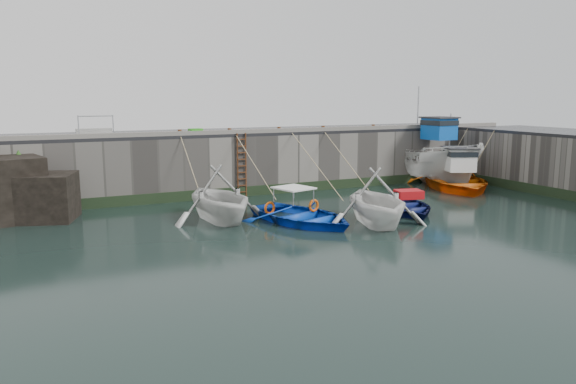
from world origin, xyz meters
name	(u,v)px	position (x,y,z in m)	size (l,w,h in m)	color
ground	(392,237)	(0.00, 0.00, 0.00)	(120.00, 120.00, 0.00)	black
quay_back	(259,160)	(0.00, 12.50, 1.50)	(30.00, 5.00, 3.00)	slate
road_back	(259,131)	(0.00, 12.50, 3.08)	(30.00, 5.00, 0.16)	black
kerb_back	(276,131)	(0.00, 10.15, 3.26)	(30.00, 0.30, 0.20)	slate
algae_back	(278,189)	(0.00, 9.96, 0.25)	(30.00, 0.08, 0.50)	black
algae_right	(562,194)	(11.96, 2.50, 0.25)	(0.08, 15.00, 0.50)	black
ladder	(242,165)	(-2.00, 9.91, 1.59)	(0.51, 0.08, 3.20)	#3F1E0F
boat_near_white	(220,220)	(-4.76, 5.28, 0.00)	(4.20, 4.86, 2.56)	silver
boat_near_white_rope	(195,205)	(-4.76, 8.89, 0.00)	(0.04, 3.42, 3.10)	tan
boat_near_blue	(302,222)	(-1.90, 3.46, 0.00)	(3.66, 5.13, 1.06)	#0C3DB9
boat_near_blue_rope	(259,203)	(-1.90, 7.98, 0.00)	(0.04, 4.80, 3.10)	tan
boat_near_blacktrim	(376,224)	(0.64, 1.99, 0.00)	(4.15, 4.81, 2.53)	silver
boat_near_blacktrim_rope	(313,201)	(0.64, 7.24, 0.00)	(0.04, 6.10, 3.10)	tan
boat_near_navy	(400,210)	(3.13, 3.71, 0.00)	(3.42, 4.80, 0.99)	#0B1244
boat_near_navy_rope	(348,195)	(3.13, 8.11, 0.00)	(0.04, 4.60, 3.10)	tan
boat_far_white	(430,162)	(9.50, 9.46, 1.22)	(3.35, 7.73, 5.92)	silver
boat_far_orange	(455,180)	(9.48, 7.34, 0.44)	(7.07, 8.06, 4.39)	#D9590B
fish_crate	(196,132)	(-4.21, 10.30, 3.31)	(0.62, 0.41, 0.30)	#29911A
railing	(95,132)	(-8.75, 11.25, 3.36)	(1.60, 1.05, 1.00)	#A5A8AD
bollard_a	(180,132)	(-5.00, 10.25, 3.30)	(0.18, 0.18, 0.28)	#3F1E0F
bollard_b	(229,131)	(-2.50, 10.25, 3.30)	(0.18, 0.18, 0.28)	#3F1E0F
bollard_c	(279,130)	(0.20, 10.25, 3.30)	(0.18, 0.18, 0.28)	#3F1E0F
bollard_d	(323,128)	(2.80, 10.25, 3.30)	(0.18, 0.18, 0.28)	#3F1E0F
bollard_e	(373,127)	(6.00, 10.25, 3.30)	(0.18, 0.18, 0.28)	#3F1E0F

